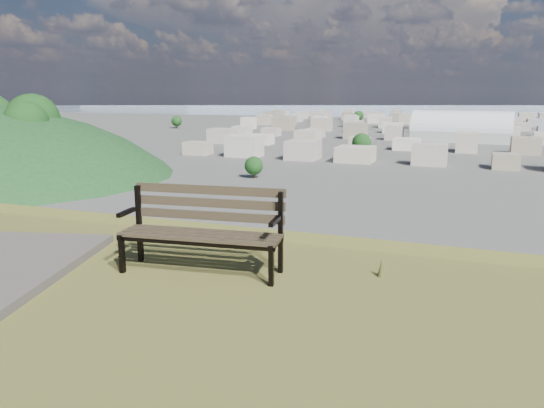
% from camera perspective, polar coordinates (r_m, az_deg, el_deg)
% --- Properties ---
extents(park_bench, '(1.64, 0.69, 0.83)m').
position_cam_1_polar(park_bench, '(5.30, -7.39, -2.23)').
color(park_bench, '#433726').
rests_on(park_bench, hilltop_mesa).
extents(arena, '(52.35, 24.78, 21.57)m').
position_cam_1_polar(arena, '(306.13, 19.69, 7.31)').
color(arena, '#B7B7B3').
rests_on(arena, ground).
extents(city_blocks, '(395.00, 361.00, 7.00)m').
position_cam_1_polar(city_blocks, '(396.90, 20.32, 7.97)').
color(city_blocks, silver).
rests_on(city_blocks, ground).
extents(city_trees, '(406.52, 387.20, 9.98)m').
position_cam_1_polar(city_trees, '(322.86, 15.45, 7.74)').
color(city_trees, '#2E2117').
rests_on(city_trees, ground).
extents(bay_water, '(2400.00, 700.00, 0.12)m').
position_cam_1_polar(bay_water, '(902.16, 20.70, 9.60)').
color(bay_water, '#9AB0C5').
rests_on(bay_water, ground).
extents(far_hills, '(2050.00, 340.00, 60.00)m').
position_cam_1_polar(far_hills, '(1406.14, 18.37, 11.42)').
color(far_hills, '#8590A5').
rests_on(far_hills, ground).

